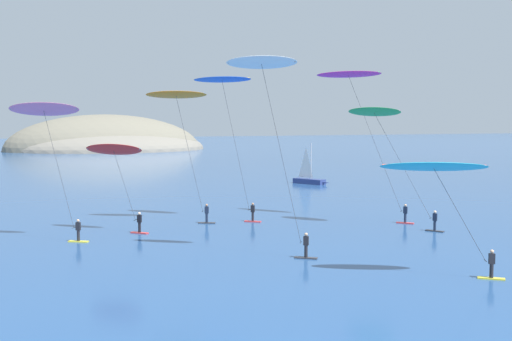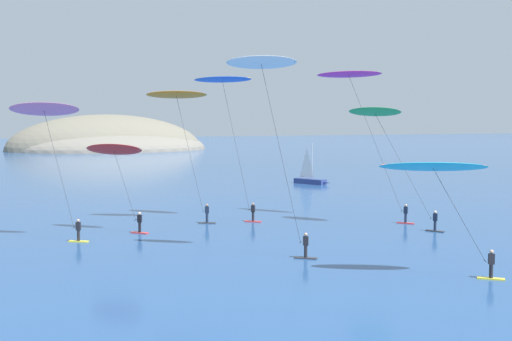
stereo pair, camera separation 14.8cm
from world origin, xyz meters
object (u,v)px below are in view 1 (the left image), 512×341
kitesurfer_pink (46,118)px  kitesurfer_magenta (353,86)px  kitesurfer_red (116,156)px  kitesurfer_green (379,120)px  sailboat_far (311,179)px  kitesurfer_blue (224,90)px  kitesurfer_cyan (437,173)px  kitesurfer_white (266,80)px  kitesurfer_orange (178,104)px

kitesurfer_pink → kitesurfer_magenta: 26.56m
kitesurfer_red → kitesurfer_green: bearing=-13.7°
sailboat_far → kitesurfer_magenta: kitesurfer_magenta is taller
kitesurfer_blue → sailboat_far: bearing=50.9°
kitesurfer_pink → kitesurfer_green: bearing=-6.8°
sailboat_far → kitesurfer_magenta: bearing=-109.2°
sailboat_far → kitesurfer_green: kitesurfer_green is taller
kitesurfer_red → kitesurfer_pink: size_ratio=0.69×
kitesurfer_magenta → kitesurfer_pink: bearing=-177.7°
kitesurfer_blue → kitesurfer_cyan: 25.46m
kitesurfer_white → kitesurfer_blue: 15.72m
sailboat_far → kitesurfer_pink: (-36.79, -30.98, 8.58)m
kitesurfer_orange → kitesurfer_magenta: kitesurfer_magenta is taller
kitesurfer_orange → kitesurfer_cyan: size_ratio=1.71×
kitesurfer_orange → kitesurfer_blue: (4.21, -0.04, 1.24)m
kitesurfer_white → kitesurfer_red: size_ratio=1.84×
kitesurfer_white → kitesurfer_blue: kitesurfer_white is taller
kitesurfer_green → kitesurfer_cyan: (-6.35, -16.54, -2.94)m
kitesurfer_blue → kitesurfer_magenta: kitesurfer_magenta is taller
kitesurfer_cyan → kitesurfer_magenta: size_ratio=0.51×
kitesurfer_blue → kitesurfer_magenta: 11.55m
kitesurfer_green → kitesurfer_white: (-13.38, -7.72, 2.69)m
sailboat_far → kitesurfer_pink: bearing=-139.9°
kitesurfer_green → kitesurfer_magenta: kitesurfer_magenta is taller
kitesurfer_blue → kitesurfer_cyan: size_ratio=1.90×
kitesurfer_white → kitesurfer_cyan: kitesurfer_white is taller
kitesurfer_red → kitesurfer_blue: bearing=14.8°
kitesurfer_green → kitesurfer_magenta: 5.23m
kitesurfer_blue → kitesurfer_pink: (-15.42, -4.68, -2.48)m
kitesurfer_white → kitesurfer_magenta: 17.82m
sailboat_far → kitesurfer_pink: 48.86m
kitesurfer_red → kitesurfer_white: bearing=-58.9°
kitesurfer_blue → kitesurfer_red: (-10.07, -2.65, -5.50)m
kitesurfer_blue → kitesurfer_red: kitesurfer_blue is taller
sailboat_far → kitesurfer_green: size_ratio=0.56×
kitesurfer_green → kitesurfer_white: 15.68m
kitesurfer_red → kitesurfer_orange: bearing=24.7°
kitesurfer_green → kitesurfer_white: bearing=-150.0°
kitesurfer_orange → kitesurfer_red: bearing=-155.3°
kitesurfer_white → kitesurfer_magenta: bearing=42.0°
kitesurfer_white → kitesurfer_cyan: (7.03, -8.81, -5.62)m
kitesurfer_cyan → kitesurfer_magenta: 22.47m
sailboat_far → kitesurfer_red: (-31.44, -28.95, 5.56)m
kitesurfer_blue → kitesurfer_red: size_ratio=1.79×
kitesurfer_orange → kitesurfer_magenta: bearing=-13.6°
sailboat_far → kitesurfer_green: bearing=-106.7°
kitesurfer_green → kitesurfer_red: kitesurfer_green is taller
sailboat_far → kitesurfer_red: size_ratio=0.79×
kitesurfer_magenta → kitesurfer_white: bearing=-138.0°
sailboat_far → kitesurfer_white: size_ratio=0.43×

